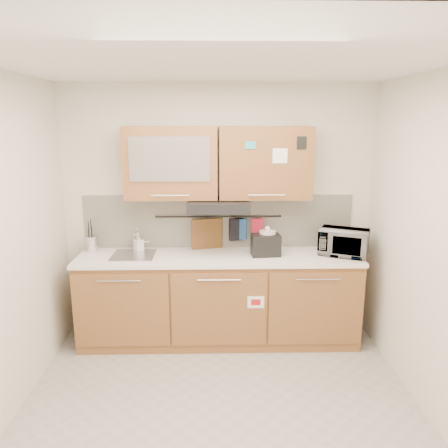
{
  "coord_description": "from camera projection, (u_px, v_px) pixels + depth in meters",
  "views": [
    {
      "loc": [
        -0.04,
        -2.98,
        2.23
      ],
      "look_at": [
        0.05,
        1.05,
        1.28
      ],
      "focal_mm": 35.0,
      "sensor_mm": 36.0,
      "label": 1
    }
  ],
  "objects": [
    {
      "name": "wall_right",
      "position": [
        441.0,
        253.0,
        3.15
      ],
      "size": [
        0.0,
        3.0,
        3.0
      ],
      "primitive_type": "plane",
      "rotation": [
        1.57,
        0.0,
        -1.57
      ],
      "color": "silver",
      "rests_on": "ground"
    },
    {
      "name": "base_cabinet",
      "position": [
        219.0,
        303.0,
        4.48
      ],
      "size": [
        2.8,
        0.64,
        0.88
      ],
      "color": "#9A5F36",
      "rests_on": "floor"
    },
    {
      "name": "ceiling",
      "position": [
        220.0,
        62.0,
        2.82
      ],
      "size": [
        3.2,
        3.2,
        0.0
      ],
      "primitive_type": "plane",
      "rotation": [
        3.14,
        0.0,
        0.0
      ],
      "color": "white",
      "rests_on": "wall_back"
    },
    {
      "name": "oven_mitt",
      "position": [
        240.0,
        229.0,
        4.56
      ],
      "size": [
        0.14,
        0.07,
        0.22
      ],
      "primitive_type": "cube",
      "rotation": [
        0.0,
        0.0,
        -0.3
      ],
      "color": "#1D4C88",
      "rests_on": "utensil_rail"
    },
    {
      "name": "utensil_crock",
      "position": [
        92.0,
        244.0,
        4.46
      ],
      "size": [
        0.16,
        0.16,
        0.34
      ],
      "rotation": [
        0.0,
        0.0,
        -0.18
      ],
      "color": "silver",
      "rests_on": "countertop"
    },
    {
      "name": "floor",
      "position": [
        220.0,
        413.0,
        3.42
      ],
      "size": [
        3.2,
        3.2,
        0.0
      ],
      "primitive_type": "plane",
      "color": "#9E9993",
      "rests_on": "ground"
    },
    {
      "name": "cutting_board",
      "position": [
        207.0,
        238.0,
        4.57
      ],
      "size": [
        0.33,
        0.11,
        0.41
      ],
      "primitive_type": "cube",
      "rotation": [
        0.0,
        0.0,
        0.25
      ],
      "color": "brown",
      "rests_on": "utensil_rail"
    },
    {
      "name": "toaster",
      "position": [
        266.0,
        245.0,
        4.33
      ],
      "size": [
        0.3,
        0.19,
        0.21
      ],
      "rotation": [
        0.0,
        0.0,
        0.09
      ],
      "color": "black",
      "rests_on": "countertop"
    },
    {
      "name": "utensil_rail",
      "position": [
        218.0,
        217.0,
        4.54
      ],
      "size": [
        1.3,
        0.02,
        0.02
      ],
      "primitive_type": "cylinder",
      "rotation": [
        0.0,
        1.57,
        0.0
      ],
      "color": "black",
      "rests_on": "backsplash"
    },
    {
      "name": "wall_back",
      "position": [
        218.0,
        212.0,
        4.58
      ],
      "size": [
        3.2,
        0.0,
        3.2
      ],
      "primitive_type": "plane",
      "rotation": [
        1.57,
        0.0,
        0.0
      ],
      "color": "silver",
      "rests_on": "ground"
    },
    {
      "name": "pot_holder",
      "position": [
        257.0,
        225.0,
        4.55
      ],
      "size": [
        0.12,
        0.04,
        0.15
      ],
      "primitive_type": "cube",
      "rotation": [
        0.0,
        0.0,
        -0.17
      ],
      "color": "red",
      "rests_on": "utensil_rail"
    },
    {
      "name": "kettle",
      "position": [
        267.0,
        243.0,
        4.38
      ],
      "size": [
        0.22,
        0.21,
        0.29
      ],
      "rotation": [
        0.0,
        0.0,
        0.32
      ],
      "color": "silver",
      "rests_on": "countertop"
    },
    {
      "name": "sink",
      "position": [
        134.0,
        255.0,
        4.36
      ],
      "size": [
        0.42,
        0.4,
        0.26
      ],
      "color": "silver",
      "rests_on": "countertop"
    },
    {
      "name": "range_hood",
      "position": [
        218.0,
        205.0,
        4.31
      ],
      "size": [
        0.6,
        0.46,
        0.1
      ],
      "primitive_type": "cube",
      "color": "black",
      "rests_on": "upper_cabinets"
    },
    {
      "name": "countertop",
      "position": [
        219.0,
        257.0,
        4.37
      ],
      "size": [
        2.82,
        0.62,
        0.04
      ],
      "primitive_type": "cube",
      "color": "white",
      "rests_on": "base_cabinet"
    },
    {
      "name": "upper_cabinets",
      "position": [
        218.0,
        163.0,
        4.28
      ],
      "size": [
        1.82,
        0.37,
        0.7
      ],
      "color": "#9A5F36",
      "rests_on": "wall_back"
    },
    {
      "name": "microwave",
      "position": [
        344.0,
        242.0,
        4.36
      ],
      "size": [
        0.55,
        0.48,
        0.26
      ],
      "primitive_type": "imported",
      "rotation": [
        0.0,
        0.0,
        -0.42
      ],
      "color": "#999999",
      "rests_on": "countertop"
    },
    {
      "name": "soap_bottle",
      "position": [
        139.0,
        242.0,
        4.49
      ],
      "size": [
        0.12,
        0.12,
        0.18
      ],
      "primitive_type": "imported",
      "rotation": [
        0.0,
        0.0,
        0.64
      ],
      "color": "#999999",
      "rests_on": "countertop"
    },
    {
      "name": "backsplash",
      "position": [
        218.0,
        221.0,
        4.59
      ],
      "size": [
        2.8,
        0.02,
        0.56
      ],
      "primitive_type": "cube",
      "color": "silver",
      "rests_on": "countertop"
    },
    {
      "name": "dark_pouch",
      "position": [
        236.0,
        230.0,
        4.56
      ],
      "size": [
        0.15,
        0.08,
        0.23
      ],
      "primitive_type": "cube",
      "rotation": [
        0.0,
        0.0,
        0.24
      ],
      "color": "black",
      "rests_on": "utensil_rail"
    }
  ]
}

